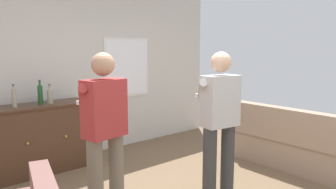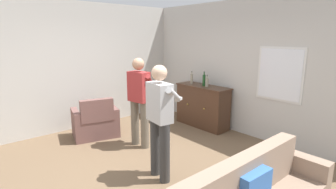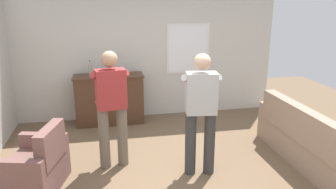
{
  "view_description": "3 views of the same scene",
  "coord_description": "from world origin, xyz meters",
  "px_view_note": "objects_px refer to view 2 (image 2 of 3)",
  "views": [
    {
      "loc": [
        -2.35,
        -2.16,
        1.73
      ],
      "look_at": [
        0.02,
        0.6,
        1.2
      ],
      "focal_mm": 35.0,
      "sensor_mm": 36.0,
      "label": 1
    },
    {
      "loc": [
        3.09,
        -2.13,
        2.06
      ],
      "look_at": [
        -0.12,
        0.63,
        1.12
      ],
      "focal_mm": 28.0,
      "sensor_mm": 36.0,
      "label": 2
    },
    {
      "loc": [
        -0.91,
        -3.83,
        2.33
      ],
      "look_at": [
        -0.05,
        0.49,
        1.05
      ],
      "focal_mm": 35.0,
      "sensor_mm": 36.0,
      "label": 3
    }
  ],
  "objects_px": {
    "sideboard_cabinet": "(202,106)",
    "bottle_liquor_amber": "(207,82)",
    "armchair": "(96,123)",
    "person_standing_left": "(140,98)",
    "bottle_wine_green": "(192,79)",
    "bottle_spirits_clear": "(204,80)",
    "person_standing_right": "(160,117)"
  },
  "relations": [
    {
      "from": "sideboard_cabinet",
      "to": "bottle_liquor_amber",
      "type": "height_order",
      "value": "bottle_liquor_amber"
    },
    {
      "from": "armchair",
      "to": "person_standing_left",
      "type": "distance_m",
      "value": 1.26
    },
    {
      "from": "bottle_wine_green",
      "to": "bottle_spirits_clear",
      "type": "height_order",
      "value": "bottle_spirits_clear"
    },
    {
      "from": "sideboard_cabinet",
      "to": "person_standing_right",
      "type": "relative_size",
      "value": 0.78
    },
    {
      "from": "bottle_wine_green",
      "to": "sideboard_cabinet",
      "type": "bearing_deg",
      "value": 7.06
    },
    {
      "from": "bottle_wine_green",
      "to": "person_standing_right",
      "type": "bearing_deg",
      "value": -55.51
    },
    {
      "from": "sideboard_cabinet",
      "to": "person_standing_left",
      "type": "xyz_separation_m",
      "value": [
        -0.0,
        -1.75,
        0.46
      ]
    },
    {
      "from": "armchair",
      "to": "person_standing_left",
      "type": "relative_size",
      "value": 0.6
    },
    {
      "from": "bottle_liquor_amber",
      "to": "person_standing_left",
      "type": "xyz_separation_m",
      "value": [
        -0.14,
        -1.72,
        -0.12
      ]
    },
    {
      "from": "armchair",
      "to": "bottle_liquor_amber",
      "type": "height_order",
      "value": "bottle_liquor_amber"
    },
    {
      "from": "person_standing_right",
      "to": "person_standing_left",
      "type": "bearing_deg",
      "value": 159.09
    },
    {
      "from": "person_standing_right",
      "to": "bottle_wine_green",
      "type": "bearing_deg",
      "value": 124.49
    },
    {
      "from": "sideboard_cabinet",
      "to": "person_standing_right",
      "type": "height_order",
      "value": "person_standing_right"
    },
    {
      "from": "bottle_liquor_amber",
      "to": "person_standing_left",
      "type": "relative_size",
      "value": 0.16
    },
    {
      "from": "armchair",
      "to": "bottle_spirits_clear",
      "type": "height_order",
      "value": "bottle_spirits_clear"
    },
    {
      "from": "person_standing_left",
      "to": "person_standing_right",
      "type": "distance_m",
      "value": 1.24
    },
    {
      "from": "sideboard_cabinet",
      "to": "person_standing_left",
      "type": "bearing_deg",
      "value": -90.01
    },
    {
      "from": "bottle_spirits_clear",
      "to": "person_standing_left",
      "type": "height_order",
      "value": "person_standing_left"
    },
    {
      "from": "sideboard_cabinet",
      "to": "armchair",
      "type": "bearing_deg",
      "value": -114.28
    },
    {
      "from": "armchair",
      "to": "bottle_wine_green",
      "type": "height_order",
      "value": "bottle_wine_green"
    },
    {
      "from": "bottle_wine_green",
      "to": "person_standing_left",
      "type": "relative_size",
      "value": 0.18
    },
    {
      "from": "sideboard_cabinet",
      "to": "bottle_spirits_clear",
      "type": "distance_m",
      "value": 0.61
    },
    {
      "from": "armchair",
      "to": "person_standing_left",
      "type": "height_order",
      "value": "person_standing_left"
    },
    {
      "from": "sideboard_cabinet",
      "to": "bottle_spirits_clear",
      "type": "bearing_deg",
      "value": 0.83
    },
    {
      "from": "bottle_spirits_clear",
      "to": "person_standing_left",
      "type": "bearing_deg",
      "value": -90.73
    },
    {
      "from": "sideboard_cabinet",
      "to": "person_standing_right",
      "type": "bearing_deg",
      "value": -62.23
    },
    {
      "from": "person_standing_left",
      "to": "bottle_spirits_clear",
      "type": "bearing_deg",
      "value": 89.27
    },
    {
      "from": "bottle_wine_green",
      "to": "bottle_liquor_amber",
      "type": "xyz_separation_m",
      "value": [
        0.46,
        0.01,
        -0.02
      ]
    },
    {
      "from": "bottle_wine_green",
      "to": "person_standing_right",
      "type": "xyz_separation_m",
      "value": [
        1.48,
        -2.15,
        -0.14
      ]
    },
    {
      "from": "bottle_spirits_clear",
      "to": "person_standing_left",
      "type": "distance_m",
      "value": 1.76
    },
    {
      "from": "bottle_liquor_amber",
      "to": "person_standing_left",
      "type": "bearing_deg",
      "value": -94.68
    },
    {
      "from": "bottle_liquor_amber",
      "to": "person_standing_right",
      "type": "height_order",
      "value": "person_standing_right"
    }
  ]
}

